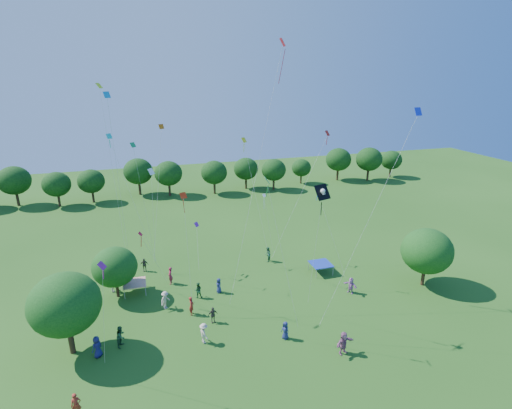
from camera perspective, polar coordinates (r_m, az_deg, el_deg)
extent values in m
cylinder|color=#422B19|center=(36.14, -24.88, -17.28)|extent=(0.44, 0.44, 2.12)
ellipsoid|color=#1A5118|center=(34.40, -25.64, -12.70)|extent=(5.36, 5.36, 4.82)
cylinder|color=#422B19|center=(42.46, -19.18, -11.47)|extent=(0.29, 0.29, 1.42)
ellipsoid|color=#1A5118|center=(41.30, -19.55, -8.39)|extent=(4.31, 4.31, 3.88)
cylinder|color=#422B19|center=(45.56, 22.75, -9.59)|extent=(0.35, 0.35, 1.69)
ellipsoid|color=#1A5118|center=(44.30, 23.23, -6.12)|extent=(5.12, 5.12, 4.61)
cylinder|color=#422B19|center=(76.96, -30.89, 0.62)|extent=(0.44, 0.44, 2.15)
ellipsoid|color=#143F12|center=(76.17, -31.29, 2.96)|extent=(5.17, 5.17, 4.65)
cylinder|color=#422B19|center=(73.43, -26.31, 0.47)|extent=(0.38, 0.38, 1.87)
ellipsoid|color=#143F12|center=(72.70, -26.62, 2.60)|extent=(4.48, 4.48, 4.03)
cylinder|color=#422B19|center=(73.29, -22.23, 0.98)|extent=(0.38, 0.38, 1.84)
ellipsoid|color=#143F12|center=(72.56, -22.50, 3.09)|extent=(4.42, 4.42, 3.98)
cylinder|color=#422B19|center=(75.14, -16.26, 2.16)|extent=(0.44, 0.44, 2.14)
ellipsoid|color=#143F12|center=(74.34, -16.49, 4.57)|extent=(5.14, 5.14, 4.63)
cylinder|color=#422B19|center=(73.25, -12.24, 2.02)|extent=(0.42, 0.42, 2.03)
ellipsoid|color=#143F12|center=(72.46, -12.40, 4.36)|extent=(4.86, 4.86, 4.37)
cylinder|color=#422B19|center=(73.19, -5.93, 2.31)|extent=(0.40, 0.40, 1.96)
ellipsoid|color=#143F12|center=(72.42, -6.01, 4.58)|extent=(4.71, 4.71, 4.24)
cylinder|color=#422B19|center=(76.02, -1.44, 3.00)|extent=(0.39, 0.39, 1.91)
ellipsoid|color=#143F12|center=(75.30, -1.45, 5.13)|extent=(4.59, 4.59, 4.13)
cylinder|color=#422B19|center=(75.41, 2.53, 2.85)|extent=(0.39, 0.39, 1.89)
ellipsoid|color=#143F12|center=(74.69, 2.56, 4.97)|extent=(4.54, 4.54, 4.08)
cylinder|color=#422B19|center=(80.09, 6.43, 3.56)|extent=(0.33, 0.33, 1.58)
ellipsoid|color=#143F12|center=(79.51, 6.49, 5.24)|extent=(3.80, 3.80, 3.42)
cylinder|color=#422B19|center=(83.73, 11.55, 4.15)|extent=(0.44, 0.44, 2.13)
ellipsoid|color=#143F12|center=(83.01, 11.69, 6.32)|extent=(5.12, 5.12, 4.61)
cylinder|color=#422B19|center=(84.98, 15.66, 4.06)|extent=(0.45, 0.45, 2.18)
ellipsoid|color=#143F12|center=(84.25, 15.86, 6.25)|extent=(5.24, 5.24, 4.72)
cylinder|color=#422B19|center=(89.18, 18.59, 4.32)|extent=(0.37, 0.37, 1.81)
ellipsoid|color=#143F12|center=(88.60, 18.77, 6.04)|extent=(4.35, 4.35, 3.91)
cube|color=red|center=(42.50, -16.97, -10.67)|extent=(2.20, 2.20, 0.08)
cylinder|color=#999999|center=(41.91, -18.28, -12.03)|extent=(0.05, 0.05, 1.10)
cylinder|color=#999999|center=(41.85, -15.49, -11.80)|extent=(0.05, 0.05, 1.10)
cylinder|color=#999999|center=(43.66, -18.25, -10.74)|extent=(0.05, 0.05, 1.10)
cylinder|color=#999999|center=(43.60, -15.59, -10.51)|extent=(0.05, 0.05, 1.10)
cube|color=#18329F|center=(44.99, 9.25, -8.37)|extent=(2.20, 2.20, 0.08)
cylinder|color=#999999|center=(44.03, 8.60, -9.69)|extent=(0.05, 0.05, 1.10)
cylinder|color=#999999|center=(44.85, 10.95, -9.28)|extent=(0.05, 0.05, 1.10)
cylinder|color=#999999|center=(45.63, 7.53, -8.58)|extent=(0.05, 0.05, 1.10)
cylinder|color=#999999|center=(46.42, 9.80, -8.21)|extent=(0.05, 0.05, 1.10)
imported|color=navy|center=(40.99, -5.34, -11.45)|extent=(0.46, 0.79, 1.56)
imported|color=maroon|center=(43.21, -12.15, -9.90)|extent=(0.55, 0.76, 1.89)
imported|color=#265931|center=(40.42, -8.29, -12.01)|extent=(0.84, 0.52, 1.60)
imported|color=beige|center=(34.43, -7.47, -17.78)|extent=(0.85, 1.27, 1.78)
imported|color=#423C35|center=(36.72, -6.19, -15.41)|extent=(0.95, 0.54, 1.52)
imported|color=#92557A|center=(33.78, 12.40, -18.75)|extent=(1.91, 1.15, 1.92)
imported|color=navy|center=(34.74, 4.20, -17.49)|extent=(0.71, 0.88, 1.57)
imported|color=maroon|center=(37.94, -9.20, -14.08)|extent=(0.60, 0.77, 1.80)
imported|color=#204B2B|center=(35.54, -18.72, -17.39)|extent=(0.82, 1.02, 1.82)
imported|color=#C2B09B|center=(39.22, -12.84, -13.18)|extent=(1.16, 1.22, 1.78)
imported|color=#3D3931|center=(46.51, -15.68, -8.30)|extent=(0.94, 0.48, 1.55)
imported|color=#A663AB|center=(41.80, 13.38, -11.19)|extent=(1.21, 1.65, 1.68)
imported|color=navy|center=(35.04, -21.74, -18.37)|extent=(0.97, 0.97, 1.80)
imported|color=maroon|center=(30.84, -24.31, -24.65)|extent=(0.70, 0.51, 1.71)
imported|color=#29613C|center=(46.96, 1.68, -7.13)|extent=(0.86, 1.00, 1.79)
imported|color=#C3AD9C|center=(43.37, -19.81, -10.63)|extent=(0.53, 1.15, 1.76)
cube|color=black|center=(31.52, 9.46, 1.75)|extent=(1.41, 1.04, 1.08)
cube|color=black|center=(31.98, 9.30, -0.61)|extent=(0.17, 0.26, 1.18)
sphere|color=white|center=(31.44, 9.52, 1.89)|extent=(0.40, 0.40, 0.40)
cylinder|color=white|center=(31.52, 9.50, 1.41)|extent=(0.27, 0.55, 0.35)
cylinder|color=white|center=(31.52, 9.50, 1.41)|extent=(0.27, 0.55, 0.35)
cylinder|color=beige|center=(34.32, 8.35, -7.04)|extent=(0.07, 1.80, 10.41)
cube|color=red|center=(37.51, 3.81, 22.12)|extent=(0.50, 0.83, 0.70)
cube|color=red|center=(37.48, 3.71, 19.07)|extent=(0.45, 0.54, 2.94)
cylinder|color=beige|center=(35.41, -0.04, 3.93)|extent=(6.27, 4.53, 21.96)
cube|color=red|center=(37.87, -16.19, -4.07)|extent=(0.42, 0.50, 0.34)
cube|color=red|center=(38.23, -16.08, -5.19)|extent=(0.16, 0.25, 1.11)
cylinder|color=beige|center=(39.67, -14.32, -7.60)|extent=(2.10, 1.31, 5.66)
cube|color=red|center=(35.22, -10.34, 1.28)|extent=(0.66, 0.53, 0.48)
cube|color=red|center=(35.58, -10.26, -0.28)|extent=(0.17, 0.29, 1.32)
cylinder|color=beige|center=(36.14, -9.70, -6.62)|extent=(0.04, 1.81, 9.41)
cube|color=yellow|center=(44.74, -1.73, 9.20)|extent=(0.72, 0.69, 0.54)
cube|color=yellow|center=(44.94, -1.74, 8.08)|extent=(0.08, 0.23, 0.98)
cylinder|color=beige|center=(44.64, 0.08, 0.63)|extent=(1.75, 3.96, 12.42)
cube|color=green|center=(29.21, 1.64, 3.42)|extent=(0.49, 0.67, 0.50)
cube|color=green|center=(29.48, 1.59, 1.90)|extent=(0.16, 0.20, 0.86)
cylinder|color=beige|center=(31.30, 3.96, -7.84)|extent=(2.40, 1.17, 12.03)
cube|color=blue|center=(39.57, 8.81, 2.06)|extent=(0.53, 0.58, 0.38)
cube|color=blue|center=(39.81, 8.73, 1.11)|extent=(0.10, 0.19, 0.79)
cylinder|color=beige|center=(40.58, 10.80, -4.41)|extent=(2.47, 2.45, 8.65)
cube|color=purple|center=(43.72, -8.49, -2.83)|extent=(0.59, 0.57, 0.45)
cylinder|color=beige|center=(43.37, -8.32, -6.13)|extent=(0.36, 2.58, 3.94)
cube|color=white|center=(43.86, -14.75, 4.58)|extent=(0.76, 0.80, 0.63)
cylinder|color=beige|center=(44.59, -14.45, -1.97)|extent=(0.44, 1.47, 9.51)
cube|color=#0D8CD0|center=(36.30, -20.54, 14.47)|extent=(0.61, 0.54, 0.51)
cylinder|color=beige|center=(39.35, -18.80, 1.28)|extent=(0.24, 3.13, 17.81)
cube|color=#CE5D0C|center=(45.26, -13.38, 10.78)|extent=(0.62, 0.47, 0.51)
cylinder|color=beige|center=(44.77, -13.88, 1.18)|extent=(2.16, 3.97, 13.98)
cube|color=red|center=(46.10, 10.17, 10.00)|extent=(0.76, 0.73, 0.58)
cube|color=red|center=(46.28, 10.08, 8.91)|extent=(0.08, 0.22, 0.93)
cylinder|color=beige|center=(45.06, 6.24, 1.11)|extent=(7.24, 2.33, 13.05)
cube|color=#DCFF16|center=(42.17, -21.50, 15.53)|extent=(0.68, 0.76, 0.49)
cylinder|color=beige|center=(42.03, -19.49, 2.64)|extent=(0.98, 2.96, 18.35)
cube|color=#1A8F48|center=(41.64, -17.18, 8.14)|extent=(0.62, 0.60, 0.46)
cylinder|color=beige|center=(43.24, -15.57, -0.42)|extent=(1.22, 0.06, 12.77)
cube|color=#172DE8|center=(31.57, 22.17, 12.20)|extent=(0.66, 0.40, 0.57)
cylinder|color=beige|center=(31.92, 15.32, -3.19)|extent=(6.53, 0.72, 16.89)
cube|color=#9A1980|center=(27.24, -21.15, -8.14)|extent=(0.55, 0.64, 0.42)
cube|color=#9A1980|center=(27.58, -20.98, -9.36)|extent=(0.11, 0.17, 0.67)
cylinder|color=beige|center=(29.83, -20.93, -15.01)|extent=(0.84, 1.21, 8.00)
cube|color=white|center=(40.10, 1.19, 1.32)|extent=(0.45, 0.41, 0.28)
cube|color=white|center=(40.41, 1.16, 0.14)|extent=(0.14, 0.29, 1.28)
cylinder|color=beige|center=(42.71, 1.92, -3.44)|extent=(1.92, 2.17, 7.90)
cube|color=#0CC2BF|center=(44.44, -20.26, 9.15)|extent=(0.63, 0.56, 0.52)
cube|color=#0CC2BF|center=(44.61, -20.14, 8.15)|extent=(0.09, 0.21, 0.87)
cylinder|color=beige|center=(44.57, -17.10, 0.36)|extent=(3.56, 2.72, 13.31)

